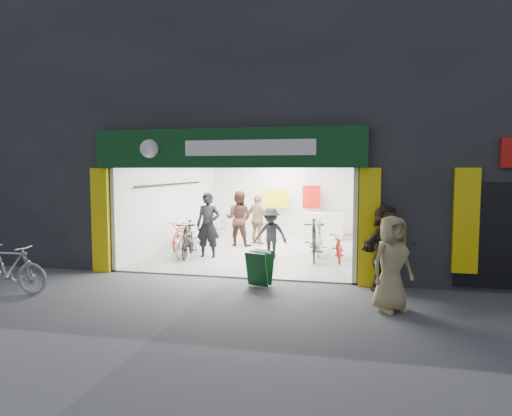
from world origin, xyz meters
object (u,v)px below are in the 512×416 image
(pedestrian_near, at_px, (392,264))
(sandwich_board, at_px, (260,267))
(bike_left_front, at_px, (191,239))
(bike_right_front, at_px, (314,240))
(parked_bike, at_px, (9,268))

(pedestrian_near, relative_size, sandwich_board, 2.29)
(bike_left_front, relative_size, pedestrian_near, 1.16)
(bike_left_front, height_order, bike_right_front, bike_right_front)
(parked_bike, height_order, sandwich_board, parked_bike)
(bike_left_front, relative_size, bike_right_front, 1.05)
(bike_right_front, height_order, pedestrian_near, pedestrian_near)
(parked_bike, relative_size, pedestrian_near, 1.00)
(bike_right_front, bearing_deg, sandwich_board, -111.99)
(bike_left_front, xyz_separation_m, bike_right_front, (3.60, 0.19, 0.05))
(bike_right_front, distance_m, sandwich_board, 3.24)
(bike_right_front, xyz_separation_m, pedestrian_near, (1.82, -4.32, 0.29))
(bike_left_front, height_order, parked_bike, bike_left_front)
(bike_left_front, distance_m, parked_bike, 5.13)
(bike_left_front, distance_m, bike_right_front, 3.61)
(bike_right_front, bearing_deg, bike_left_front, 176.67)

